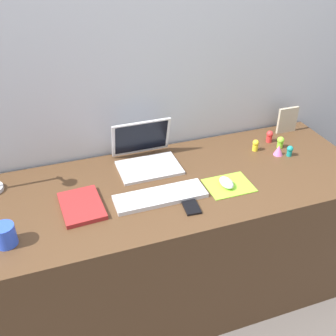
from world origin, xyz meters
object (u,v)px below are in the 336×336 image
Objects in this scene: toy_figurine_teal at (290,150)px; coffee_mug at (5,235)px; keyboard at (160,196)px; mouse at (226,183)px; toy_figurine_yellow at (255,145)px; cell_phone at (190,205)px; picture_frame at (287,120)px; toy_figurine_pink at (279,150)px; laptop at (146,154)px; toy_figurine_red at (270,136)px; toy_figurine_lime at (280,142)px; notebook_pad at (82,206)px.

coffee_mug is at bearing -171.62° from toy_figurine_teal.
keyboard is 4.27× the size of mouse.
cell_phone is at bearing -146.89° from toy_figurine_yellow.
picture_frame is 0.28m from toy_figurine_pink.
toy_figurine_red is (0.71, -0.01, -0.02)m from laptop.
laptop is at bearing 132.67° from mouse.
toy_figurine_lime is 1.02× the size of toy_figurine_yellow.
mouse is at bearing -152.03° from toy_figurine_lime.
picture_frame is at bearing 16.14° from coffee_mug.
mouse is 0.64× the size of picture_frame.
keyboard is 0.34m from notebook_pad.
picture_frame is 0.20m from toy_figurine_lime.
coffee_mug reaches higher than mouse.
toy_figurine_teal is (0.14, -0.11, -0.00)m from toy_figurine_yellow.
mouse is 1.44× the size of toy_figurine_red.
picture_frame reaches higher than coffee_mug.
mouse is 0.23m from cell_phone.
mouse is 0.96m from coffee_mug.
cell_phone is 2.21× the size of toy_figurine_teal.
mouse is 1.09× the size of coffee_mug.
cell_phone is at bearing -159.01° from mouse.
toy_figurine_lime is 0.08m from toy_figurine_pink.
notebook_pad is at bearing -174.18° from toy_figurine_pink.
mouse is at bearing -146.31° from picture_frame.
cell_phone is 0.68m from toy_figurine_teal.
cell_phone is 0.74m from toy_figurine_red.
laptop is 2.00× the size of picture_frame.
toy_figurine_pink is 0.86× the size of toy_figurine_yellow.
coffee_mug is 1.42m from toy_figurine_red.
coffee_mug is 1.42m from toy_figurine_lime.
toy_figurine_red is at bearing 26.06° from toy_figurine_yellow.
toy_figurine_red reaches higher than cell_phone.
keyboard is 7.53× the size of toy_figurine_pink.
toy_figurine_lime is at bearing -132.02° from picture_frame.
cell_phone is 1.46× the size of coffee_mug.
toy_figurine_red reaches higher than toy_figurine_yellow.
notebook_pad is (-0.44, 0.14, 0.01)m from cell_phone.
picture_frame reaches higher than notebook_pad.
picture_frame is (0.56, 0.38, 0.05)m from mouse.
toy_figurine_red is (0.73, 0.29, 0.03)m from keyboard.
toy_figurine_yellow is (0.58, -0.07, -0.02)m from laptop.
toy_figurine_red is at bearing 36.58° from mouse.
laptop is 4.77× the size of toy_figurine_yellow.
toy_figurine_pink is at bearing 149.88° from toy_figurine_teal.
laptop is 3.42× the size of coffee_mug.
notebook_pad is 1.10m from toy_figurine_lime.
laptop is at bearing 29.82° from coffee_mug.
picture_frame is at bearing 47.98° from toy_figurine_lime.
toy_figurine_lime is at bearing 27.97° from mouse.
picture_frame reaches higher than cell_phone.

